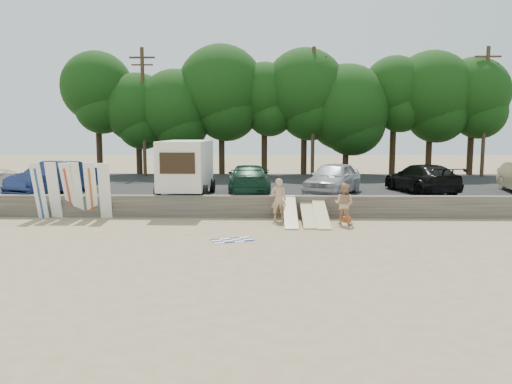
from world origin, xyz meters
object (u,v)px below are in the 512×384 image
box_trailer (186,165)px  beachgoer_b (344,204)px  cooler (307,217)px  car_0 (53,178)px  car_2 (333,179)px  car_1 (249,179)px  car_3 (422,178)px  beachgoer_a (279,200)px

box_trailer → beachgoer_b: box_trailer is taller
beachgoer_b → cooler: 1.82m
car_0 → box_trailer: bearing=14.8°
box_trailer → car_2: box_trailer is taller
car_1 → cooler: size_ratio=13.61×
car_3 → beachgoer_b: (-4.85, -5.26, -0.58)m
car_0 → beachgoer_b: 14.97m
car_0 → car_2: bearing=19.6°
cooler → car_3: bearing=37.8°
car_1 → car_2: 4.33m
box_trailer → car_2: size_ratio=0.90×
box_trailer → car_3: 12.25m
car_1 → car_2: (4.30, -0.45, 0.08)m
box_trailer → cooler: 6.88m
car_2 → car_3: car_2 is taller
car_1 → cooler: car_1 is taller
box_trailer → car_2: bearing=5.3°
car_3 → beachgoer_b: car_3 is taller
car_3 → beachgoer_a: size_ratio=2.77×
box_trailer → beachgoer_b: 8.34m
box_trailer → car_0: box_trailer is taller
car_2 → car_0: bearing=-156.1°
beachgoer_a → cooler: size_ratio=4.94×
car_2 → cooler: car_2 is taller
car_2 → beachgoer_a: (-2.84, -3.54, -0.59)m
beachgoer_a → car_0: bearing=-17.3°
box_trailer → beachgoer_b: bearing=-26.4°
car_2 → cooler: size_ratio=12.80×
car_1 → car_3: size_ratio=0.99×
box_trailer → car_1: box_trailer is taller
beachgoer_b → cooler: beachgoer_b is taller
beachgoer_b → cooler: (-1.50, 0.74, -0.72)m
car_1 → box_trailer: bearing=13.9°
car_0 → beachgoer_a: (11.52, -3.69, -0.59)m
car_0 → cooler: 13.38m
car_2 → beachgoer_b: 4.39m
car_3 → cooler: 7.90m
box_trailer → cooler: size_ratio=11.55×
car_3 → beachgoer_a: bearing=17.6°
box_trailer → car_2: 7.44m
car_1 → beachgoer_b: car_1 is taller
beachgoer_a → beachgoer_b: 2.86m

